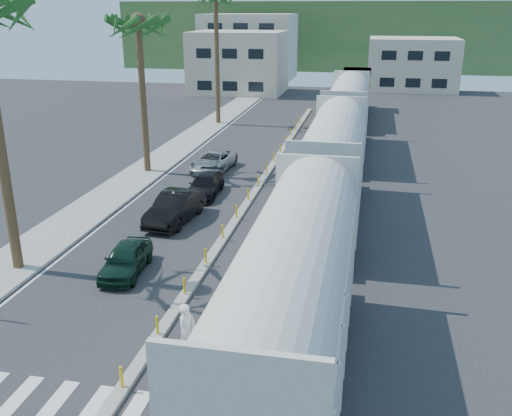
{
  "coord_description": "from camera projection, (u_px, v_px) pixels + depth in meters",
  "views": [
    {
      "loc": [
        6.81,
        -14.31,
        10.93
      ],
      "look_at": [
        1.78,
        10.53,
        2.0
      ],
      "focal_mm": 40.0,
      "sensor_mm": 36.0,
      "label": 1
    }
  ],
  "objects": [
    {
      "name": "car_lead",
      "position": [
        126.0,
        259.0,
        24.65
      ],
      "size": [
        2.28,
        4.17,
        1.32
      ],
      "primitive_type": "imported",
      "rotation": [
        0.0,
        0.0,
        0.09
      ],
      "color": "black",
      "rests_on": "ground"
    },
    {
      "name": "median",
      "position": [
        258.0,
        186.0,
        36.56
      ],
      "size": [
        0.45,
        60.0,
        0.85
      ],
      "color": "gray",
      "rests_on": "ground"
    },
    {
      "name": "car_rear",
      "position": [
        213.0,
        161.0,
        40.25
      ],
      "size": [
        3.22,
        5.33,
        1.36
      ],
      "primitive_type": "imported",
      "rotation": [
        0.0,
        0.0,
        -0.1
      ],
      "color": "#A4A7A9",
      "rests_on": "ground"
    },
    {
      "name": "rails",
      "position": [
        343.0,
        160.0,
        43.08
      ],
      "size": [
        1.56,
        100.0,
        0.06
      ],
      "color": "black",
      "rests_on": "ground"
    },
    {
      "name": "ground",
      "position": [
        136.0,
        371.0,
        18.14
      ],
      "size": [
        140.0,
        140.0,
        0.0
      ],
      "primitive_type": "plane",
      "color": "#28282B",
      "rests_on": "ground"
    },
    {
      "name": "hillside",
      "position": [
        340.0,
        35.0,
        108.58
      ],
      "size": [
        80.0,
        20.0,
        12.0
      ],
      "primitive_type": "cube",
      "color": "#385628",
      "rests_on": "ground"
    },
    {
      "name": "palm_trees",
      "position": [
        144.0,
        10.0,
        37.04
      ],
      "size": [
        3.5,
        37.2,
        13.75
      ],
      "color": "brown",
      "rests_on": "ground"
    },
    {
      "name": "car_second",
      "position": [
        175.0,
        207.0,
        30.56
      ],
      "size": [
        2.63,
        5.21,
        1.61
      ],
      "primitive_type": "imported",
      "rotation": [
        0.0,
        0.0,
        -0.1
      ],
      "color": "black",
      "rests_on": "ground"
    },
    {
      "name": "cyclist",
      "position": [
        190.0,
        352.0,
        17.79
      ],
      "size": [
        2.15,
        2.56,
        2.43
      ],
      "rotation": [
        0.0,
        0.0,
        1.19
      ],
      "color": "#9EA0A5",
      "rests_on": "ground"
    },
    {
      "name": "car_third",
      "position": [
        205.0,
        185.0,
        34.94
      ],
      "size": [
        2.14,
        4.49,
        1.26
      ],
      "primitive_type": "imported",
      "rotation": [
        0.0,
        0.0,
        0.04
      ],
      "color": "black",
      "rests_on": "ground"
    },
    {
      "name": "sidewalk",
      "position": [
        160.0,
        160.0,
        42.81
      ],
      "size": [
        3.0,
        90.0,
        0.15
      ],
      "primitive_type": "cube",
      "color": "gray",
      "rests_on": "ground"
    },
    {
      "name": "buildings",
      "position": [
        284.0,
        55.0,
        84.12
      ],
      "size": [
        38.0,
        27.0,
        10.0
      ],
      "color": "#BFB098",
      "rests_on": "ground"
    },
    {
      "name": "freight_train",
      "position": [
        339.0,
        146.0,
        35.0
      ],
      "size": [
        3.0,
        60.94,
        5.85
      ],
      "color": "beige",
      "rests_on": "ground"
    },
    {
      "name": "crosswalk",
      "position": [
        108.0,
        412.0,
        16.29
      ],
      "size": [
        14.0,
        2.2,
        0.01
      ],
      "primitive_type": "cube",
      "color": "silver",
      "rests_on": "ground"
    },
    {
      "name": "lane_markings",
      "position": [
        243.0,
        166.0,
        41.65
      ],
      "size": [
        9.42,
        90.0,
        0.01
      ],
      "color": "silver",
      "rests_on": "ground"
    }
  ]
}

